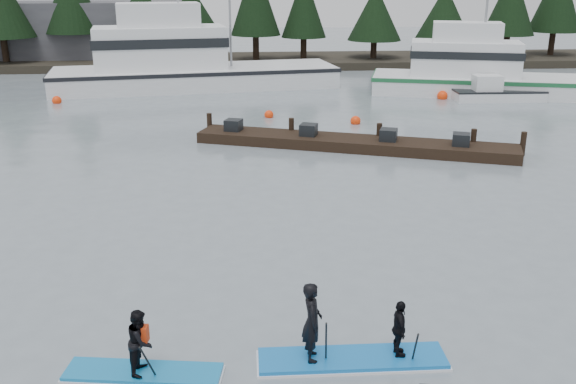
{
  "coord_description": "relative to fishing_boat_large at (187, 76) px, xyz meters",
  "views": [
    {
      "loc": [
        -1.3,
        -11.87,
        7.24
      ],
      "look_at": [
        0.0,
        6.0,
        1.1
      ],
      "focal_mm": 40.0,
      "sensor_mm": 36.0,
      "label": 1
    }
  ],
  "objects": [
    {
      "name": "ground",
      "position": [
        4.86,
        -31.01,
        -0.79
      ],
      "size": [
        160.0,
        160.0,
        0.0
      ],
      "primitive_type": "plane",
      "color": "slate",
      "rests_on": "ground"
    },
    {
      "name": "far_shore",
      "position": [
        4.86,
        10.99,
        -0.49
      ],
      "size": [
        70.0,
        8.0,
        0.6
      ],
      "primitive_type": "cube",
      "color": "#2D281E",
      "rests_on": "ground"
    },
    {
      "name": "treeline",
      "position": [
        4.86,
        10.99,
        -0.79
      ],
      "size": [
        60.0,
        4.0,
        8.0
      ],
      "primitive_type": null,
      "color": "black",
      "rests_on": "ground"
    },
    {
      "name": "waterfront_building",
      "position": [
        -9.14,
        12.99,
        1.71
      ],
      "size": [
        18.0,
        6.0,
        5.0
      ],
      "primitive_type": "cube",
      "color": "#4C4C51",
      "rests_on": "ground"
    },
    {
      "name": "fishing_boat_large",
      "position": [
        0.0,
        0.0,
        0.0
      ],
      "size": [
        18.92,
        7.91,
        10.27
      ],
      "rotation": [
        0.0,
        0.0,
        0.16
      ],
      "color": "white",
      "rests_on": "ground"
    },
    {
      "name": "fishing_boat_medium",
      "position": [
        18.78,
        -3.66,
        -0.17
      ],
      "size": [
        15.2,
        7.85,
        8.68
      ],
      "rotation": [
        0.0,
        0.0,
        -0.26
      ],
      "color": "white",
      "rests_on": "ground"
    },
    {
      "name": "skiff",
      "position": [
        18.87,
        -5.87,
        -0.48
      ],
      "size": [
        5.32,
        1.69,
        0.62
      ],
      "primitive_type": "cube",
      "rotation": [
        0.0,
        0.0,
        -0.02
      ],
      "color": "white",
      "rests_on": "ground"
    },
    {
      "name": "floating_dock",
      "position": [
        8.34,
        -16.19,
        -0.56
      ],
      "size": [
        13.67,
        6.39,
        0.46
      ],
      "primitive_type": "cube",
      "rotation": [
        0.0,
        0.0,
        -0.34
      ],
      "color": "black",
      "rests_on": "ground"
    },
    {
      "name": "buoy_d",
      "position": [
        9.28,
        -11.4,
        -0.79
      ],
      "size": [
        0.52,
        0.52,
        0.52
      ],
      "primitive_type": "sphere",
      "color": "#FF3A0C",
      "rests_on": "ground"
    },
    {
      "name": "buoy_a",
      "position": [
        -7.26,
        -4.76,
        -0.79
      ],
      "size": [
        0.55,
        0.55,
        0.55
      ],
      "primitive_type": "sphere",
      "color": "#FF3A0C",
      "rests_on": "ground"
    },
    {
      "name": "buoy_b",
      "position": [
        4.97,
        -9.56,
        -0.79
      ],
      "size": [
        0.48,
        0.48,
        0.48
      ],
      "primitive_type": "sphere",
      "color": "#FF3A0C",
      "rests_on": "ground"
    },
    {
      "name": "buoy_c",
      "position": [
        15.69,
        -5.07,
        -0.79
      ],
      "size": [
        0.63,
        0.63,
        0.63
      ],
      "primitive_type": "sphere",
      "color": "#FF3A0C",
      "rests_on": "ground"
    },
    {
      "name": "paddleboard_solo",
      "position": [
        1.58,
        -32.33,
        -0.29
      ],
      "size": [
        3.03,
        1.25,
        1.85
      ],
      "rotation": [
        0.0,
        0.0,
        -0.14
      ],
      "color": "#1377B8",
      "rests_on": "ground"
    },
    {
      "name": "paddleboard_duo",
      "position": [
        5.51,
        -32.19,
        -0.26
      ],
      "size": [
        3.68,
        1.14,
        2.22
      ],
      "rotation": [
        0.0,
        0.0,
        -0.01
      ],
      "color": "blue",
      "rests_on": "ground"
    }
  ]
}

